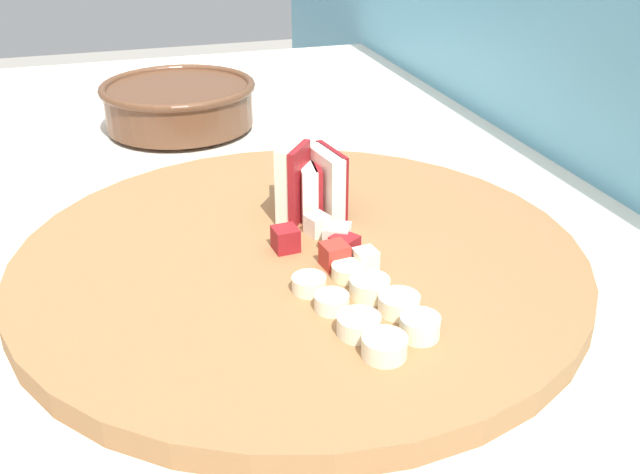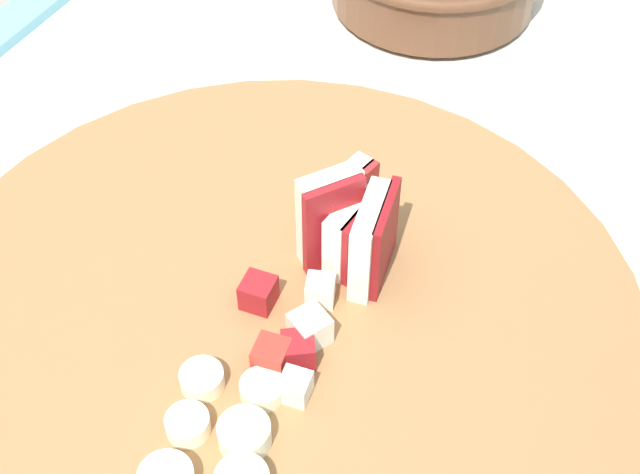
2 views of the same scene
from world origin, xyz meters
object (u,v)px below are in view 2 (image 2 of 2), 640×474
apple_wedge_fan (350,227)px  apple_dice_pile (291,331)px  cutting_board (274,322)px  banana_slice_rows (207,464)px

apple_wedge_fan → apple_dice_pile: apple_wedge_fan is taller
cutting_board → banana_slice_rows: banana_slice_rows is taller
apple_wedge_fan → apple_dice_pile: 0.08m
cutting_board → apple_wedge_fan: (-0.06, 0.02, 0.04)m
cutting_board → apple_dice_pile: 0.03m
cutting_board → apple_dice_pile: (0.01, 0.02, 0.02)m
cutting_board → apple_wedge_fan: bearing=158.7°
apple_wedge_fan → apple_dice_pile: bearing=-2.6°
cutting_board → apple_wedge_fan: 0.07m
cutting_board → apple_dice_pile: apple_dice_pile is taller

